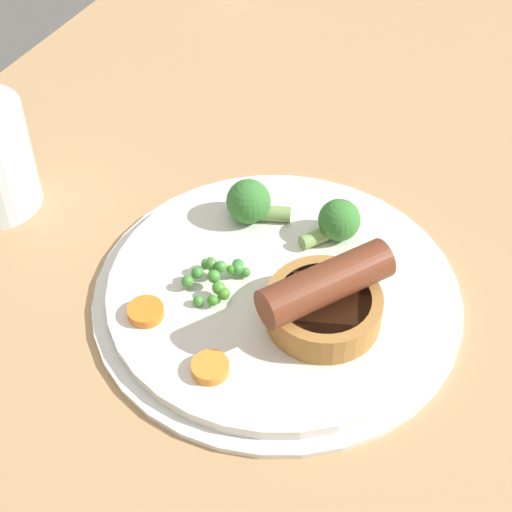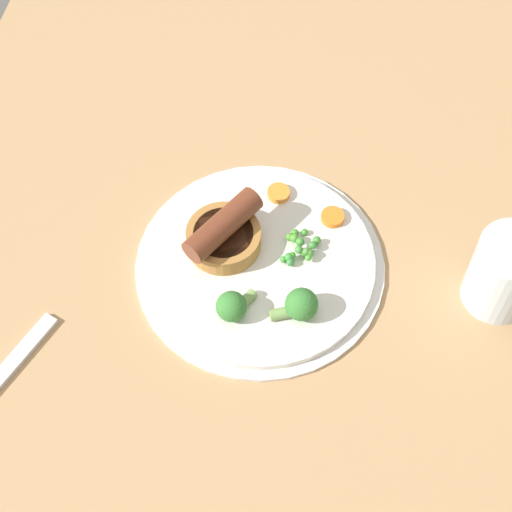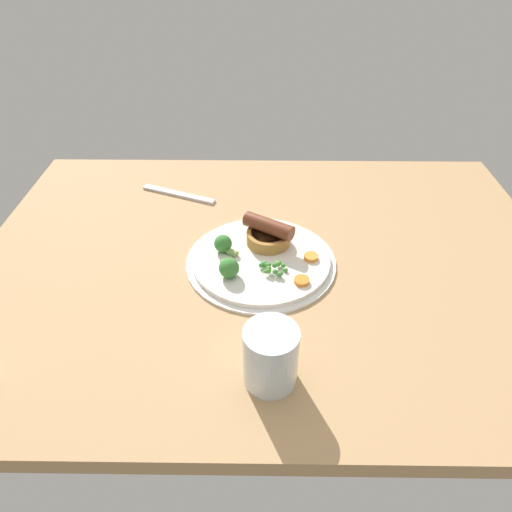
{
  "view_description": "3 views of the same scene",
  "coord_description": "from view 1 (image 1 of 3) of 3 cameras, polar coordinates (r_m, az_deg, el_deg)",
  "views": [
    {
      "loc": [
        37.12,
        17.04,
        51.28
      ],
      "look_at": [
        -0.89,
        -3.29,
        7.25
      ],
      "focal_mm": 60.0,
      "sensor_mm": 36.0,
      "label": 1
    },
    {
      "loc": [
        -49.47,
        -10.42,
        84.55
      ],
      "look_at": [
        -2.65,
        -1.52,
        7.37
      ],
      "focal_mm": 60.0,
      "sensor_mm": 36.0,
      "label": 2
    },
    {
      "loc": [
        -1.47,
        -67.41,
        56.36
      ],
      "look_at": [
        -2.26,
        -3.44,
        5.88
      ],
      "focal_mm": 32.0,
      "sensor_mm": 36.0,
      "label": 3
    }
  ],
  "objects": [
    {
      "name": "dining_table",
      "position": [
        0.64,
        2.21,
        -5.07
      ],
      "size": [
        110.0,
        80.0,
        3.0
      ],
      "primitive_type": "cube",
      "color": "tan",
      "rests_on": "ground"
    },
    {
      "name": "dinner_plate",
      "position": [
        0.64,
        1.43,
        -2.52
      ],
      "size": [
        27.67,
        27.67,
        1.4
      ],
      "color": "silver",
      "rests_on": "dining_table"
    },
    {
      "name": "sausage_pudding",
      "position": [
        0.6,
        4.48,
        -3.11
      ],
      "size": [
        9.86,
        8.27,
        5.29
      ],
      "rotation": [
        0.0,
        0.0,
        2.59
      ],
      "color": "#AD7538",
      "rests_on": "dinner_plate"
    },
    {
      "name": "pea_pile",
      "position": [
        0.63,
        -2.69,
        -1.33
      ],
      "size": [
        5.18,
        4.07,
        1.8
      ],
      "color": "#3C9028",
      "rests_on": "dinner_plate"
    },
    {
      "name": "broccoli_floret_near",
      "position": [
        0.66,
        5.31,
        2.36
      ],
      "size": [
        4.62,
        3.82,
        3.3
      ],
      "rotation": [
        0.0,
        0.0,
        2.58
      ],
      "color": "#387A33",
      "rests_on": "dinner_plate"
    },
    {
      "name": "broccoli_floret_far",
      "position": [
        0.68,
        -0.37,
        3.6
      ],
      "size": [
        3.65,
        5.1,
        3.54
      ],
      "rotation": [
        0.0,
        0.0,
        5.11
      ],
      "color": "#387A33",
      "rests_on": "dinner_plate"
    },
    {
      "name": "carrot_slice_0",
      "position": [
        0.58,
        -3.08,
        -7.44
      ],
      "size": [
        3.49,
        3.49,
        0.76
      ],
      "primitive_type": "cylinder",
      "rotation": [
        0.0,
        0.0,
        2.68
      ],
      "color": "orange",
      "rests_on": "dinner_plate"
    },
    {
      "name": "carrot_slice_1",
      "position": [
        0.62,
        -7.36,
        -3.71
      ],
      "size": [
        2.73,
        2.73,
        0.74
      ],
      "primitive_type": "cylinder",
      "rotation": [
        0.0,
        0.0,
        4.68
      ],
      "color": "orange",
      "rests_on": "dinner_plate"
    }
  ]
}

